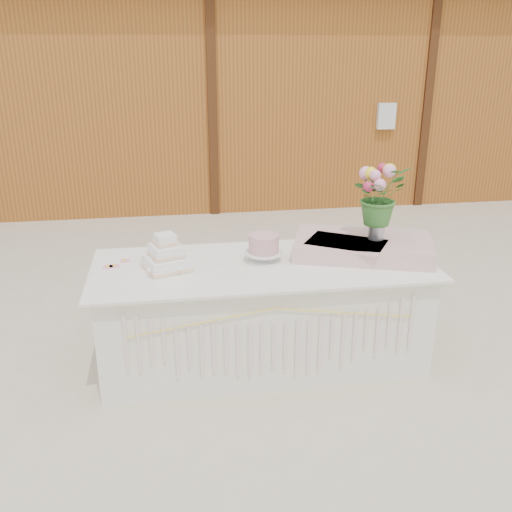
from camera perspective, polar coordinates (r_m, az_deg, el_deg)
The scene contains 9 objects.
ground at distance 4.37m, azimuth 0.62°, elevation -10.25°, with size 80.00×80.00×0.00m, color beige.
barn at distance 9.74m, azimuth -5.53°, elevation 17.06°, with size 12.60×4.60×3.30m.
cake_table at distance 4.19m, azimuth 0.65°, elevation -5.72°, with size 2.40×1.00×0.77m.
wedding_cake at distance 3.96m, azimuth -8.96°, elevation -0.14°, with size 0.36×0.36×0.26m.
pink_cake_stand at distance 4.05m, azimuth 0.78°, elevation 0.94°, with size 0.27×0.27×0.20m.
satin_runner at distance 4.27m, azimuth 10.64°, elevation 0.93°, with size 0.99×0.57×0.12m, color beige.
flower_vase at distance 4.24m, azimuth 11.96°, elevation 2.73°, with size 0.12×0.12×0.16m, color #BCBCC1.
bouquet at distance 4.16m, azimuth 12.26°, elevation 6.58°, with size 0.38×0.33×0.43m, color #37712D.
loose_flowers at distance 4.05m, azimuth -13.72°, elevation -1.17°, with size 0.15×0.36×0.02m, color pink, non-canonical shape.
Camera 1 is at (-0.63, -3.71, 2.23)m, focal length 40.00 mm.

